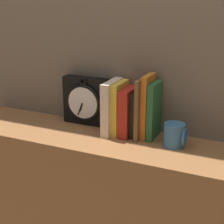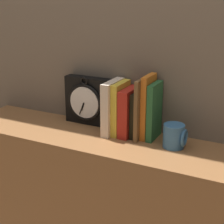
{
  "view_description": "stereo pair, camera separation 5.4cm",
  "coord_description": "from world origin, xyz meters",
  "px_view_note": "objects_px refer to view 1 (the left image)",
  "views": [
    {
      "loc": [
        0.57,
        -1.24,
        1.32
      ],
      "look_at": [
        0.0,
        0.0,
        0.85
      ],
      "focal_mm": 60.0,
      "sensor_mm": 36.0,
      "label": 1
    },
    {
      "loc": [
        0.62,
        -1.22,
        1.32
      ],
      "look_at": [
        0.0,
        0.0,
        0.85
      ],
      "focal_mm": 60.0,
      "sensor_mm": 36.0,
      "label": 2
    }
  ],
  "objects_px": {
    "book_slot1_yellow": "(120,108)",
    "book_slot3_black": "(137,114)",
    "book_slot5_orange": "(148,106)",
    "book_slot6_green": "(154,111)",
    "book_slot0_cream": "(112,107)",
    "book_slot2_red": "(128,112)",
    "mug": "(175,135)",
    "clock": "(86,101)",
    "book_slot4_brown": "(142,108)"
  },
  "relations": [
    {
      "from": "clock",
      "to": "book_slot2_red",
      "type": "height_order",
      "value": "clock"
    },
    {
      "from": "book_slot0_cream",
      "to": "book_slot4_brown",
      "type": "bearing_deg",
      "value": 2.87
    },
    {
      "from": "book_slot2_red",
      "to": "mug",
      "type": "bearing_deg",
      "value": -10.64
    },
    {
      "from": "book_slot1_yellow",
      "to": "book_slot5_orange",
      "type": "xyz_separation_m",
      "value": [
        0.12,
        0.01,
        0.02
      ]
    },
    {
      "from": "book_slot2_red",
      "to": "book_slot5_orange",
      "type": "bearing_deg",
      "value": 8.9
    },
    {
      "from": "clock",
      "to": "book_slot0_cream",
      "type": "xyz_separation_m",
      "value": [
        0.14,
        -0.04,
        0.01
      ]
    },
    {
      "from": "clock",
      "to": "book_slot4_brown",
      "type": "relative_size",
      "value": 0.89
    },
    {
      "from": "book_slot0_cream",
      "to": "book_slot6_green",
      "type": "distance_m",
      "value": 0.17
    },
    {
      "from": "book_slot3_black",
      "to": "book_slot5_orange",
      "type": "xyz_separation_m",
      "value": [
        0.04,
        0.0,
        0.04
      ]
    },
    {
      "from": "book_slot2_red",
      "to": "mug",
      "type": "height_order",
      "value": "book_slot2_red"
    },
    {
      "from": "book_slot4_brown",
      "to": "book_slot1_yellow",
      "type": "bearing_deg",
      "value": 178.61
    },
    {
      "from": "book_slot5_orange",
      "to": "book_slot4_brown",
      "type": "bearing_deg",
      "value": -146.96
    },
    {
      "from": "book_slot2_red",
      "to": "book_slot4_brown",
      "type": "height_order",
      "value": "book_slot4_brown"
    },
    {
      "from": "book_slot2_red",
      "to": "mug",
      "type": "xyz_separation_m",
      "value": [
        0.2,
        -0.04,
        -0.05
      ]
    },
    {
      "from": "book_slot2_red",
      "to": "book_slot0_cream",
      "type": "bearing_deg",
      "value": -174.07
    },
    {
      "from": "book_slot0_cream",
      "to": "book_slot3_black",
      "type": "xyz_separation_m",
      "value": [
        0.1,
        0.02,
        -0.02
      ]
    },
    {
      "from": "book_slot1_yellow",
      "to": "book_slot4_brown",
      "type": "distance_m",
      "value": 0.1
    },
    {
      "from": "clock",
      "to": "mug",
      "type": "height_order",
      "value": "clock"
    },
    {
      "from": "book_slot1_yellow",
      "to": "book_slot3_black",
      "type": "distance_m",
      "value": 0.08
    },
    {
      "from": "book_slot0_cream",
      "to": "book_slot5_orange",
      "type": "relative_size",
      "value": 0.86
    },
    {
      "from": "book_slot1_yellow",
      "to": "book_slot2_red",
      "type": "height_order",
      "value": "book_slot1_yellow"
    },
    {
      "from": "book_slot0_cream",
      "to": "book_slot6_green",
      "type": "bearing_deg",
      "value": 5.78
    },
    {
      "from": "book_slot0_cream",
      "to": "book_slot2_red",
      "type": "xyz_separation_m",
      "value": [
        0.07,
        0.01,
        -0.01
      ]
    },
    {
      "from": "clock",
      "to": "book_slot1_yellow",
      "type": "xyz_separation_m",
      "value": [
        0.17,
        -0.04,
        0.0
      ]
    },
    {
      "from": "book_slot0_cream",
      "to": "mug",
      "type": "bearing_deg",
      "value": -6.49
    },
    {
      "from": "mug",
      "to": "book_slot1_yellow",
      "type": "bearing_deg",
      "value": 170.7
    },
    {
      "from": "clock",
      "to": "book_slot6_green",
      "type": "height_order",
      "value": "book_slot6_green"
    },
    {
      "from": "book_slot3_black",
      "to": "book_slot4_brown",
      "type": "height_order",
      "value": "book_slot4_brown"
    },
    {
      "from": "book_slot0_cream",
      "to": "book_slot1_yellow",
      "type": "xyz_separation_m",
      "value": [
        0.03,
        0.01,
        -0.0
      ]
    },
    {
      "from": "book_slot2_red",
      "to": "mug",
      "type": "distance_m",
      "value": 0.21
    },
    {
      "from": "book_slot0_cream",
      "to": "book_slot5_orange",
      "type": "xyz_separation_m",
      "value": [
        0.15,
        0.02,
        0.02
      ]
    },
    {
      "from": "book_slot2_red",
      "to": "book_slot4_brown",
      "type": "distance_m",
      "value": 0.06
    },
    {
      "from": "book_slot1_yellow",
      "to": "book_slot2_red",
      "type": "xyz_separation_m",
      "value": [
        0.04,
        -0.0,
        -0.01
      ]
    },
    {
      "from": "book_slot1_yellow",
      "to": "book_slot3_black",
      "type": "bearing_deg",
      "value": 5.22
    },
    {
      "from": "book_slot0_cream",
      "to": "book_slot3_black",
      "type": "distance_m",
      "value": 0.11
    },
    {
      "from": "book_slot1_yellow",
      "to": "book_slot2_red",
      "type": "relative_size",
      "value": 1.11
    },
    {
      "from": "book_slot2_red",
      "to": "book_slot3_black",
      "type": "height_order",
      "value": "book_slot2_red"
    },
    {
      "from": "book_slot1_yellow",
      "to": "book_slot5_orange",
      "type": "height_order",
      "value": "book_slot5_orange"
    },
    {
      "from": "book_slot1_yellow",
      "to": "mug",
      "type": "bearing_deg",
      "value": -9.3
    },
    {
      "from": "book_slot1_yellow",
      "to": "book_slot6_green",
      "type": "xyz_separation_m",
      "value": [
        0.14,
        0.01,
        0.01
      ]
    },
    {
      "from": "book_slot3_black",
      "to": "book_slot1_yellow",
      "type": "bearing_deg",
      "value": -174.78
    },
    {
      "from": "book_slot3_black",
      "to": "book_slot6_green",
      "type": "distance_m",
      "value": 0.07
    },
    {
      "from": "clock",
      "to": "mug",
      "type": "bearing_deg",
      "value": -10.25
    },
    {
      "from": "book_slot0_cream",
      "to": "mug",
      "type": "height_order",
      "value": "book_slot0_cream"
    },
    {
      "from": "book_slot5_orange",
      "to": "book_slot6_green",
      "type": "height_order",
      "value": "book_slot5_orange"
    },
    {
      "from": "book_slot5_orange",
      "to": "mug",
      "type": "distance_m",
      "value": 0.16
    },
    {
      "from": "clock",
      "to": "book_slot3_black",
      "type": "distance_m",
      "value": 0.25
    },
    {
      "from": "book_slot5_orange",
      "to": "book_slot0_cream",
      "type": "bearing_deg",
      "value": -172.51
    },
    {
      "from": "book_slot3_black",
      "to": "book_slot5_orange",
      "type": "height_order",
      "value": "book_slot5_orange"
    },
    {
      "from": "clock",
      "to": "book_slot5_orange",
      "type": "xyz_separation_m",
      "value": [
        0.29,
        -0.03,
        0.02
      ]
    }
  ]
}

